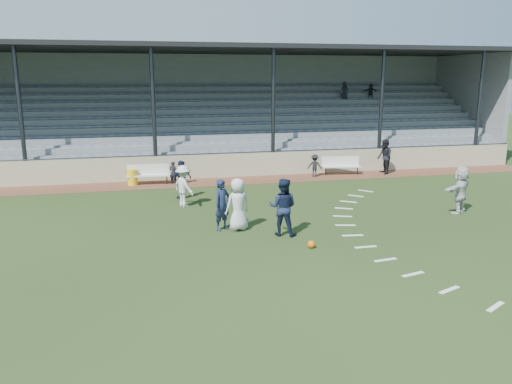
# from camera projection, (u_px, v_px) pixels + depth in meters

# --- Properties ---
(ground) EXTENTS (90.00, 90.00, 0.00)m
(ground) POSITION_uv_depth(u_px,v_px,m) (275.00, 254.00, 14.52)
(ground) COLOR #253817
(ground) RESTS_ON ground
(cinder_track) EXTENTS (34.00, 2.00, 0.02)m
(cinder_track) POSITION_uv_depth(u_px,v_px,m) (220.00, 182.00, 24.48)
(cinder_track) COLOR brown
(cinder_track) RESTS_ON ground
(retaining_wall) EXTENTS (34.00, 0.18, 1.20)m
(retaining_wall) POSITION_uv_depth(u_px,v_px,m) (216.00, 166.00, 25.34)
(retaining_wall) COLOR #B3AA8A
(retaining_wall) RESTS_ON ground
(bench_left) EXTENTS (2.02, 0.58, 0.95)m
(bench_left) POSITION_uv_depth(u_px,v_px,m) (148.00, 172.00, 23.74)
(bench_left) COLOR silver
(bench_left) RESTS_ON cinder_track
(bench_right) EXTENTS (2.03, 0.71, 0.95)m
(bench_right) POSITION_uv_depth(u_px,v_px,m) (341.00, 164.00, 26.08)
(bench_right) COLOR silver
(bench_right) RESTS_ON cinder_track
(trash_bin) EXTENTS (0.47, 0.47, 0.75)m
(trash_bin) POSITION_uv_depth(u_px,v_px,m) (133.00, 177.00, 23.57)
(trash_bin) COLOR yellow
(trash_bin) RESTS_ON cinder_track
(football) EXTENTS (0.23, 0.23, 0.23)m
(football) POSITION_uv_depth(u_px,v_px,m) (311.00, 244.00, 15.03)
(football) COLOR orange
(football) RESTS_ON ground
(player_white_lead) EXTENTS (0.99, 0.79, 1.77)m
(player_white_lead) POSITION_uv_depth(u_px,v_px,m) (238.00, 204.00, 16.63)
(player_white_lead) COLOR silver
(player_white_lead) RESTS_ON ground
(player_navy_lead) EXTENTS (0.76, 0.70, 1.74)m
(player_navy_lead) POSITION_uv_depth(u_px,v_px,m) (222.00, 205.00, 16.65)
(player_navy_lead) COLOR #141E39
(player_navy_lead) RESTS_ON ground
(player_navy_mid) EXTENTS (1.14, 1.04, 1.88)m
(player_navy_mid) POSITION_uv_depth(u_px,v_px,m) (283.00, 207.00, 16.09)
(player_navy_mid) COLOR #141E39
(player_navy_mid) RESTS_ON ground
(player_white_wing) EXTENTS (1.07, 1.24, 1.66)m
(player_white_wing) POSITION_uv_depth(u_px,v_px,m) (184.00, 186.00, 19.66)
(player_white_wing) COLOR silver
(player_white_wing) RESTS_ON ground
(player_navy_wing) EXTENTS (1.02, 0.85, 1.63)m
(player_navy_wing) POSITION_uv_depth(u_px,v_px,m) (182.00, 180.00, 20.97)
(player_navy_wing) COLOR #141E39
(player_navy_wing) RESTS_ON ground
(player_white_back) EXTENTS (1.69, 1.31, 1.79)m
(player_white_back) POSITION_uv_depth(u_px,v_px,m) (460.00, 190.00, 18.75)
(player_white_back) COLOR silver
(player_white_back) RESTS_ON ground
(official) EXTENTS (0.77, 0.95, 1.81)m
(official) POSITION_uv_depth(u_px,v_px,m) (385.00, 157.00, 26.19)
(official) COLOR black
(official) RESTS_ON cinder_track
(sub_left_near) EXTENTS (0.47, 0.39, 1.09)m
(sub_left_near) POSITION_uv_depth(u_px,v_px,m) (173.00, 173.00, 23.81)
(sub_left_near) COLOR black
(sub_left_near) RESTS_ON cinder_track
(sub_left_far) EXTENTS (0.68, 0.50, 1.06)m
(sub_left_far) POSITION_uv_depth(u_px,v_px,m) (184.00, 172.00, 23.94)
(sub_left_far) COLOR black
(sub_left_far) RESTS_ON cinder_track
(sub_right) EXTENTS (0.84, 0.65, 1.15)m
(sub_right) POSITION_uv_depth(u_px,v_px,m) (315.00, 166.00, 25.52)
(sub_right) COLOR black
(sub_right) RESTS_ON cinder_track
(grandstand) EXTENTS (34.60, 9.00, 6.61)m
(grandstand) POSITION_uv_depth(u_px,v_px,m) (204.00, 126.00, 29.45)
(grandstand) COLOR gray
(grandstand) RESTS_ON ground
(penalty_arc) EXTENTS (3.89, 14.63, 0.01)m
(penalty_arc) POSITION_uv_depth(u_px,v_px,m) (404.00, 244.00, 15.41)
(penalty_arc) COLOR white
(penalty_arc) RESTS_ON ground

